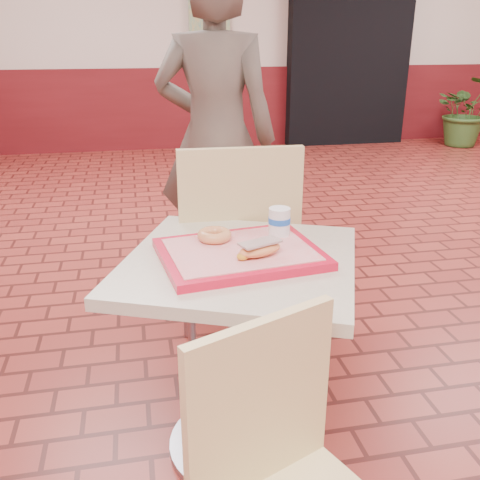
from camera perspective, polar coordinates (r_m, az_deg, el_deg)
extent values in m
cube|color=beige|center=(7.17, 1.78, 21.99)|extent=(8.00, 0.01, 3.00)
cube|color=#5A1115|center=(7.20, 1.73, 14.01)|extent=(8.00, 0.04, 1.00)
cube|color=black|center=(7.42, 11.53, 18.48)|extent=(1.60, 0.22, 2.20)
cube|color=gray|center=(7.00, -3.29, 22.80)|extent=(0.50, 0.03, 1.20)
cube|color=#BCB597|center=(1.68, 0.00, -2.53)|extent=(0.70, 0.70, 0.04)
cylinder|color=gray|center=(1.86, 0.00, -13.05)|extent=(0.08, 0.08, 0.70)
cylinder|color=gray|center=(2.07, 0.00, -20.79)|extent=(0.51, 0.51, 0.03)
cube|color=#E8CF8B|center=(1.25, 2.21, -17.03)|extent=(0.37, 0.18, 0.42)
cube|color=#D3BE7E|center=(2.32, -0.76, -2.19)|extent=(0.49, 0.49, 0.04)
cube|color=#D3BE7E|center=(2.03, 0.08, 2.70)|extent=(0.47, 0.05, 0.51)
cylinder|color=gray|center=(2.64, 2.96, -5.20)|extent=(0.03, 0.03, 0.46)
cylinder|color=gray|center=(2.59, -5.80, -5.81)|extent=(0.03, 0.03, 0.46)
cylinder|color=gray|center=(2.30, 5.05, -9.59)|extent=(0.03, 0.03, 0.46)
cylinder|color=gray|center=(2.24, -5.13, -10.42)|extent=(0.03, 0.03, 0.46)
imported|color=brown|center=(2.87, -2.60, 10.75)|extent=(0.74, 0.61, 1.76)
cube|color=red|center=(1.67, 0.00, -1.49)|extent=(0.49, 0.38, 0.03)
cube|color=#E18585|center=(1.66, 0.00, -1.01)|extent=(0.43, 0.32, 0.00)
torus|color=#CE814B|center=(1.73, -2.75, 0.53)|extent=(0.14, 0.14, 0.03)
ellipsoid|color=#DE7C41|center=(1.61, 2.15, -1.02)|extent=(0.16, 0.12, 0.04)
cube|color=beige|center=(1.60, 2.16, -0.27)|extent=(0.14, 0.10, 0.01)
ellipsoid|color=#C6871B|center=(1.58, 0.27, -1.78)|extent=(0.04, 0.03, 0.02)
cylinder|color=silver|center=(1.77, 4.22, 1.99)|extent=(0.07, 0.07, 0.09)
cylinder|color=blue|center=(1.77, 4.22, 2.13)|extent=(0.07, 0.07, 0.02)
imported|color=#335B24|center=(7.76, 23.05, 12.52)|extent=(1.00, 0.94, 0.90)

